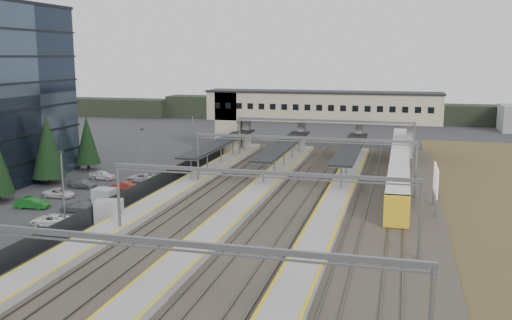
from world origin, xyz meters
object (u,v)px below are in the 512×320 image
(relay_cabin_far, at_px, (105,198))
(footbridge, at_px, (306,110))
(train, at_px, (399,163))
(relay_cabin_near, at_px, (109,211))
(billboard, at_px, (436,181))

(relay_cabin_far, relative_size, footbridge, 0.06)
(footbridge, bearing_deg, train, -42.11)
(relay_cabin_near, bearing_deg, train, 46.96)
(train, height_order, billboard, billboard)
(billboard, bearing_deg, relay_cabin_near, -159.56)
(relay_cabin_far, xyz_separation_m, footbridge, (16.50, 40.77, 6.85))
(train, bearing_deg, footbridge, 137.89)
(relay_cabin_far, bearing_deg, relay_cabin_near, -56.69)
(relay_cabin_far, distance_m, billboard, 37.58)
(relay_cabin_near, xyz_separation_m, footbridge, (13.00, 46.10, 6.77))
(relay_cabin_far, relative_size, train, 0.04)
(relay_cabin_far, relative_size, billboard, 0.39)
(train, distance_m, billboard, 19.45)
(relay_cabin_far, bearing_deg, footbridge, 67.96)
(footbridge, relative_size, train, 0.74)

